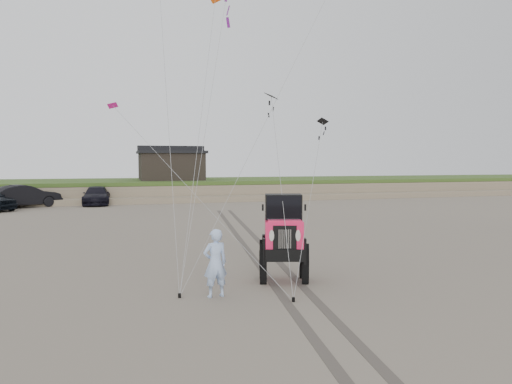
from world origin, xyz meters
TOP-DOWN VIEW (x-y plane):
  - ground at (0.00, 0.00)m, footprint 160.00×160.00m
  - dune_ridge at (0.00, 37.50)m, footprint 160.00×14.25m
  - cabin at (2.00, 37.00)m, footprint 6.40×5.40m
  - truck_b at (-10.20, 29.62)m, footprint 5.53×4.22m
  - truck_c at (-4.90, 30.59)m, footprint 2.23×5.16m
  - jeep at (1.06, 1.47)m, footprint 3.87×6.05m
  - man at (-1.25, 0.38)m, footprint 0.72×0.53m
  - kite_flock at (1.67, 9.37)m, footprint 10.76×8.04m
  - stake_main at (-2.17, 0.56)m, footprint 0.08×0.08m
  - stake_aux at (0.57, -0.64)m, footprint 0.08×0.08m
  - tire_tracks at (2.00, 8.00)m, footprint 5.22×29.74m

SIDE VIEW (x-z plane):
  - ground at x=0.00m, z-range 0.00..0.00m
  - tire_tracks at x=2.00m, z-range 0.00..0.01m
  - stake_main at x=-2.17m, z-range 0.00..0.12m
  - stake_aux at x=0.57m, z-range 0.00..0.12m
  - truck_c at x=-4.90m, z-range 0.00..1.48m
  - dune_ridge at x=0.00m, z-range -0.04..1.68m
  - truck_b at x=-10.20m, z-range 0.00..1.75m
  - man at x=-1.25m, z-range 0.00..1.82m
  - jeep at x=1.06m, z-range 0.00..2.09m
  - cabin at x=2.00m, z-range 1.56..4.91m
  - kite_flock at x=1.67m, z-range 6.50..14.86m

